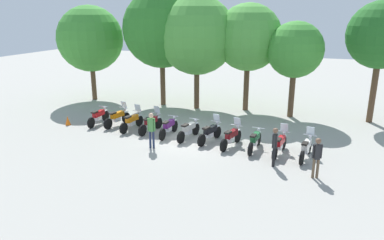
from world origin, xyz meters
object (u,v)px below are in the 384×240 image
(motorcycle_9, at_px, (280,144))
(tree_4, at_px, (295,50))
(motorcycle_2, at_px, (132,121))
(tree_0, at_px, (90,39))
(motorcycle_3, at_px, (151,123))
(tree_3, at_px, (248,38))
(person_0, at_px, (317,155))
(motorcycle_10, at_px, (306,148))
(motorcycle_1, at_px, (117,117))
(tree_1, at_px, (162,29))
(person_2, at_px, (151,127))
(person_1, at_px, (275,144))
(motorcycle_4, at_px, (169,127))
(motorcycle_5, at_px, (189,130))
(motorcycle_0, at_px, (99,116))
(tree_2, at_px, (197,36))
(motorcycle_6, at_px, (210,132))
(motorcycle_7, at_px, (231,137))
(motorcycle_8, at_px, (255,140))
(traffic_cone, at_px, (68,121))
(tree_5, at_px, (382,35))

(motorcycle_9, relative_size, tree_4, 0.36)
(motorcycle_2, relative_size, tree_0, 0.31)
(motorcycle_3, relative_size, tree_3, 0.31)
(motorcycle_2, height_order, motorcycle_9, same)
(person_0, bearing_deg, motorcycle_10, -7.06)
(motorcycle_1, xyz_separation_m, tree_1, (0.43, 5.67, 4.85))
(motorcycle_3, height_order, person_2, person_2)
(motorcycle_3, xyz_separation_m, tree_1, (-1.97, 6.08, 4.85))
(motorcycle_9, height_order, motorcycle_10, same)
(motorcycle_2, xyz_separation_m, person_1, (8.29, -2.44, 0.51))
(motorcycle_4, bearing_deg, motorcycle_9, -94.48)
(motorcycle_10, relative_size, person_1, 1.25)
(motorcycle_5, bearing_deg, motorcycle_4, 95.25)
(motorcycle_0, relative_size, tree_2, 0.29)
(motorcycle_6, height_order, person_0, person_0)
(motorcycle_7, height_order, motorcycle_8, motorcycle_7)
(motorcycle_2, distance_m, motorcycle_8, 7.23)
(motorcycle_3, relative_size, person_0, 1.27)
(tree_4, bearing_deg, motorcycle_6, -118.93)
(motorcycle_6, bearing_deg, motorcycle_4, 100.37)
(motorcycle_6, relative_size, person_1, 1.23)
(motorcycle_1, xyz_separation_m, traffic_cone, (-2.87, -0.90, -0.24))
(motorcycle_9, xyz_separation_m, tree_2, (-6.50, 6.84, 4.47))
(motorcycle_8, xyz_separation_m, motorcycle_10, (2.40, -0.26, 0.01))
(tree_3, bearing_deg, motorcycle_3, -121.56)
(motorcycle_2, height_order, motorcycle_10, same)
(motorcycle_5, relative_size, motorcycle_9, 1.00)
(motorcycle_7, height_order, person_2, person_2)
(motorcycle_7, distance_m, tree_3, 8.53)
(motorcycle_7, xyz_separation_m, tree_3, (-0.77, 7.28, 4.38))
(tree_1, xyz_separation_m, tree_2, (2.65, -0.19, -0.38))
(motorcycle_5, relative_size, motorcycle_7, 1.01)
(person_0, xyz_separation_m, person_1, (-1.75, 0.66, 0.02))
(motorcycle_5, xyz_separation_m, tree_5, (9.39, 6.64, 4.70))
(motorcycle_2, height_order, tree_1, tree_1)
(motorcycle_4, height_order, tree_2, tree_2)
(person_2, height_order, tree_3, tree_3)
(motorcycle_8, relative_size, motorcycle_10, 1.01)
(person_1, bearing_deg, motorcycle_6, 150.27)
(tree_1, xyz_separation_m, tree_5, (13.74, 0.19, -0.17))
(motorcycle_8, bearing_deg, motorcycle_2, 88.09)
(motorcycle_10, distance_m, person_1, 1.93)
(motorcycle_10, xyz_separation_m, person_2, (-7.23, -1.18, 0.56))
(tree_5, bearing_deg, motorcycle_0, -158.65)
(tree_3, bearing_deg, tree_1, -175.55)
(motorcycle_2, distance_m, motorcycle_7, 6.04)
(motorcycle_0, relative_size, tree_5, 0.30)
(motorcycle_5, distance_m, person_0, 7.02)
(motorcycle_8, relative_size, tree_0, 0.31)
(tree_3, bearing_deg, motorcycle_9, -67.15)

